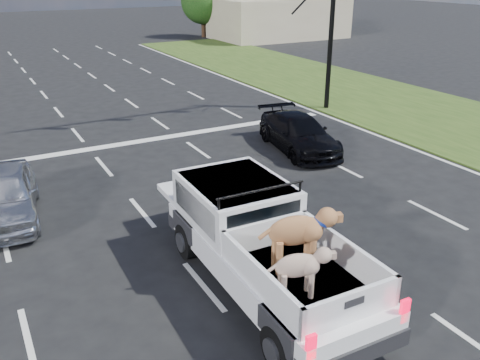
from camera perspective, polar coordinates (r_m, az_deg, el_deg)
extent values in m
plane|color=black|center=(11.69, 3.79, -9.46)|extent=(160.00, 160.00, 0.00)
cube|color=silver|center=(16.00, -13.23, -0.75)|extent=(0.12, 60.00, 0.01)
cube|color=silver|center=(17.14, -1.99, 1.48)|extent=(0.12, 60.00, 0.01)
cube|color=silver|center=(18.88, 7.54, 3.32)|extent=(0.12, 60.00, 0.01)
cube|color=silver|center=(21.09, 15.41, 4.77)|extent=(0.15, 60.00, 0.01)
cube|color=silver|center=(20.05, -11.70, 4.20)|extent=(17.00, 0.45, 0.01)
cube|color=#284314|center=(24.11, 22.73, 6.08)|extent=(8.00, 60.00, 0.06)
cylinder|color=black|center=(24.20, 10.19, 15.94)|extent=(0.22, 0.22, 7.00)
cube|color=#B5A98A|center=(50.59, 4.36, 17.65)|extent=(12.00, 7.00, 3.60)
cylinder|color=#332114|center=(51.26, -4.11, 16.91)|extent=(0.44, 0.44, 2.16)
sphere|color=#10340E|center=(51.08, -4.19, 19.39)|extent=(4.20, 4.20, 4.20)
cylinder|color=#332114|center=(55.08, 3.81, 17.32)|extent=(0.44, 0.44, 2.16)
cylinder|color=#332114|center=(58.51, 9.02, 17.42)|extent=(0.44, 0.44, 2.16)
cylinder|color=black|center=(8.85, 4.53, -18.33)|extent=(0.32, 0.84, 0.83)
cylinder|color=black|center=(9.79, 14.34, -14.45)|extent=(0.32, 0.84, 0.83)
cylinder|color=black|center=(11.82, -5.90, -6.80)|extent=(0.32, 0.84, 0.83)
cylinder|color=black|center=(12.54, 2.19, -4.85)|extent=(0.32, 0.84, 0.83)
cube|color=white|center=(10.49, 3.01, -8.88)|extent=(2.19, 5.83, 0.57)
cube|color=white|center=(11.19, -0.44, -2.35)|extent=(2.06, 2.55, 0.94)
cube|color=black|center=(10.20, 2.75, -4.79)|extent=(1.69, 0.07, 0.68)
cylinder|color=black|center=(10.03, 2.39, -1.13)|extent=(1.97, 0.10, 0.05)
cube|color=black|center=(9.46, 7.05, -11.14)|extent=(2.00, 2.82, 0.07)
cube|color=white|center=(8.86, 2.09, -11.07)|extent=(0.15, 2.78, 0.57)
cube|color=white|center=(9.78, 11.68, -8.05)|extent=(0.15, 2.78, 0.57)
cube|color=white|center=(8.42, 12.45, -13.72)|extent=(1.94, 0.13, 0.57)
cube|color=red|center=(7.96, 7.95, -18.09)|extent=(0.18, 0.07, 0.44)
cube|color=red|center=(8.97, 17.99, -13.80)|extent=(0.18, 0.07, 0.44)
cube|color=black|center=(8.80, 12.67, -18.23)|extent=(2.10, 0.37, 0.33)
imported|color=#B3B5BB|center=(14.76, -24.93, -1.53)|extent=(2.15, 4.20, 1.37)
imported|color=black|center=(18.72, 6.59, 5.24)|extent=(2.47, 4.64, 1.28)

